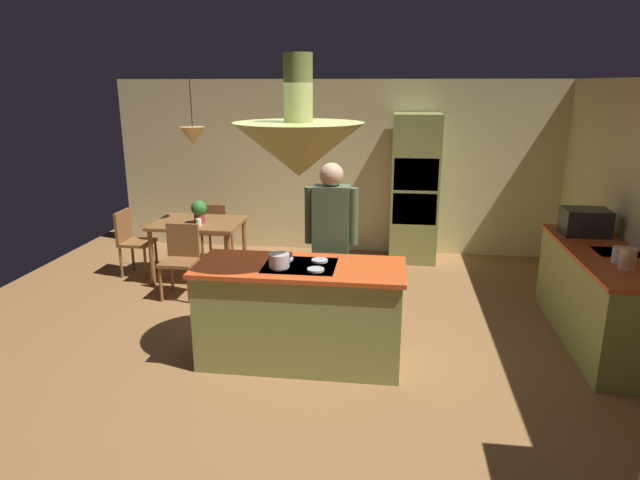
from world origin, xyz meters
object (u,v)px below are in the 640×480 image
Objects in this scene: person_at_island at (331,237)px; cooking_pot_on_cooktop at (279,260)px; microwave_on_counter at (585,222)px; potted_plant_on_table at (199,210)px; canister_flour at (628,259)px; kitchen_island at (300,313)px; chair_at_corner at (131,238)px; dining_table at (199,229)px; cup_on_table at (199,222)px; canister_sugar at (619,255)px; chair_by_back_wall at (215,228)px; chair_facing_island at (181,255)px; oven_tower at (415,189)px.

cooking_pot_on_cooktop is at bearing -114.75° from person_at_island.
potted_plant_on_table is at bearing 172.62° from microwave_on_counter.
canister_flour is 0.42× the size of microwave_on_counter.
kitchen_island reaches higher than chair_at_corner.
dining_table is 4.61m from microwave_on_counter.
canister_flour is (2.64, -0.38, 0.01)m from person_at_island.
canister_sugar is at bearing -17.76° from cup_on_table.
chair_at_corner is (-2.64, 2.10, 0.03)m from kitchen_island.
potted_plant_on_table is (0.05, -0.75, 0.42)m from chair_by_back_wall.
chair_facing_island is at bearing 157.61° from person_at_island.
cooking_pot_on_cooktop is (-3.00, -0.59, 0.01)m from canister_sugar.
potted_plant_on_table reaches higher than chair_facing_island.
oven_tower is 3.05m from cup_on_table.
canister_sugar is at bearing -90.00° from microwave_on_counter.
cooking_pot_on_cooktop is at bearing -110.48° from oven_tower.
kitchen_island is 12.87× the size of canister_sugar.
canister_sugar is at bearing 11.05° from cooking_pot_on_cooktop.
person_at_island is at bearing -22.39° from chair_facing_island.
canister_flour is at bearing -90.00° from microwave_on_counter.
chair_by_back_wall is 4.76m from microwave_on_counter.
dining_table is 1.30× the size of chair_at_corner.
canister_flour is at bearing -14.43° from chair_facing_island.
oven_tower reaches higher than kitchen_island.
chair_facing_island is 2.90× the size of potted_plant_on_table.
chair_at_corner is at bearing 145.18° from chair_facing_island.
chair_facing_island is 1.00× the size of chair_at_corner.
cup_on_table is 0.47× the size of canister_flour.
microwave_on_counter reaches higher than kitchen_island.
kitchen_island is at bearing -170.88° from canister_sugar.
chair_facing_island is 4.55× the size of canister_flour.
canister_flour is at bearing -8.29° from person_at_island.
microwave_on_counter reaches higher than canister_flour.
oven_tower is 1.19× the size of person_at_island.
chair_by_back_wall is at bearing 163.71° from microwave_on_counter.
dining_table is 7.74× the size of canister_sugar.
kitchen_island reaches higher than chair_facing_island.
potted_plant_on_table is 0.18m from cup_on_table.
cooking_pot_on_cooktop reaches higher than chair_at_corner.
dining_table is 2.45× the size of microwave_on_counter.
cooking_pot_on_cooktop is at bearing -55.24° from potted_plant_on_table.
canister_flour reaches higher than potted_plant_on_table.
oven_tower reaches higher than chair_by_back_wall.
chair_at_corner is at bearing 174.86° from potted_plant_on_table.
kitchen_island is 0.58m from cooking_pot_on_cooktop.
chair_by_back_wall is 4.83× the size of cooking_pot_on_cooktop.
cup_on_table is 4.74m from canister_flour.
canister_flour reaches higher than cup_on_table.
chair_at_corner is 4.83× the size of cooking_pot_on_cooktop.
cup_on_table is at bearing 125.87° from cooking_pot_on_cooktop.
potted_plant_on_table reaches higher than kitchen_island.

